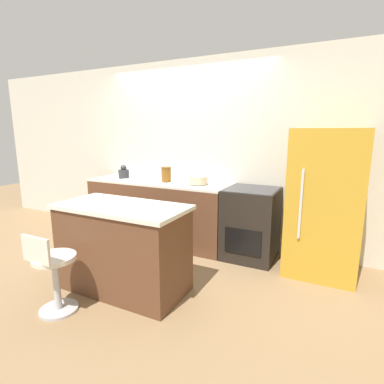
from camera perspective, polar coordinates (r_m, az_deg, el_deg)
name	(u,v)px	position (r m, az deg, el deg)	size (l,w,h in m)	color
ground_plane	(165,251)	(4.17, -5.09, -11.14)	(14.00, 14.00, 0.00)	#8E704C
wall_back	(189,152)	(4.47, -0.66, 7.61)	(8.00, 0.06, 2.60)	beige
back_counter	(159,211)	(4.47, -6.38, -3.57)	(2.13, 0.65, 0.90)	brown
kitchen_island	(123,247)	(3.16, -12.95, -10.26)	(1.32, 0.66, 0.89)	brown
oven_range	(251,223)	(3.91, 11.13, -5.89)	(0.64, 0.66, 0.90)	black
refrigerator	(324,203)	(3.66, 23.90, -1.90)	(0.75, 0.74, 1.63)	gold
stool_chair	(53,273)	(2.99, -24.94, -13.86)	(0.38, 0.38, 0.76)	#B7B7BC
kettle	(124,173)	(4.73, -12.88, 3.64)	(0.16, 0.16, 0.20)	#333338
mixing_bowl	(198,180)	(4.05, 1.17, 2.27)	(0.26, 0.26, 0.10)	#C1B28E
canister_jar	(166,174)	(4.28, -4.94, 3.42)	(0.14, 0.14, 0.20)	brown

